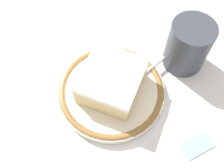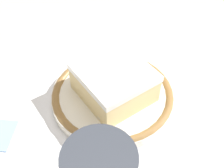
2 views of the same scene
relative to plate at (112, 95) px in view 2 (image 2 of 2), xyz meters
The scene contains 7 objects.
ground_plane 0.01m from the plate, 97.71° to the left, with size 2.40×2.40×0.00m, color #B7B2A8.
placemat 0.01m from the plate, 97.71° to the left, with size 0.42×0.35×0.00m, color white.
plate is the anchor object (origin of this frame).
cake_slice 0.03m from the plate, 100.05° to the left, with size 0.12×0.12×0.05m.
spoon 0.06m from the plate, 36.05° to the left, with size 0.10×0.12×0.01m.
napkin 0.15m from the plate, 150.37° to the right, with size 0.12×0.12×0.00m, color white.
sugar_packet 0.17m from the plate, 24.88° to the right, with size 0.05×0.03×0.01m, color #8CB2E0.
Camera 2 is at (0.21, 0.18, 0.33)m, focal length 44.64 mm.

